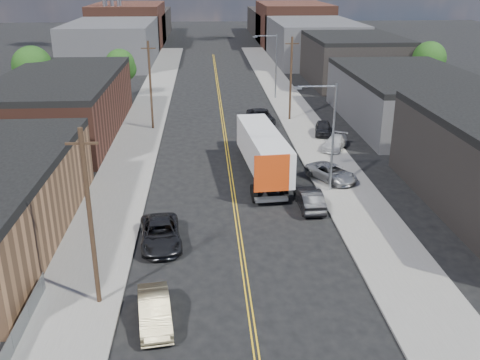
{
  "coord_description": "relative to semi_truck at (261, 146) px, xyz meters",
  "views": [
    {
      "loc": [
        -2.17,
        -15.35,
        16.98
      ],
      "look_at": [
        0.33,
        21.74,
        2.5
      ],
      "focal_mm": 40.0,
      "sensor_mm": 36.0,
      "label": 1
    }
  ],
  "objects": [
    {
      "name": "car_left_b",
      "position": [
        -7.8,
        -22.27,
        -1.63
      ],
      "size": [
        2.21,
        4.75,
        1.51
      ],
      "primitive_type": "imported",
      "rotation": [
        0.0,
        0.0,
        0.14
      ],
      "color": "#7F7453",
      "rests_on": "ground"
    },
    {
      "name": "car_right_lot_a",
      "position": [
        5.83,
        -3.1,
        -1.54
      ],
      "size": [
        4.49,
        5.48,
        1.39
      ],
      "primitive_type": "imported",
      "rotation": [
        0.0,
        0.0,
        0.52
      ],
      "color": "#96979A",
      "rests_on": "sidewalk_right"
    },
    {
      "name": "centerline",
      "position": [
        -2.8,
        14.73,
        -2.38
      ],
      "size": [
        0.32,
        120.0,
        0.01
      ],
      "primitive_type": "cube",
      "color": "gold",
      "rests_on": "ground"
    },
    {
      "name": "utility_pole_right",
      "position": [
        5.4,
        17.73,
        2.75
      ],
      "size": [
        1.6,
        0.26,
        10.0
      ],
      "color": "black",
      "rests_on": "ground"
    },
    {
      "name": "tree_left_far",
      "position": [
        -16.74,
        31.73,
        2.18
      ],
      "size": [
        4.35,
        4.2,
        6.97
      ],
      "color": "black",
      "rests_on": "ground"
    },
    {
      "name": "car_ahead_truck",
      "position": [
        1.7,
        16.4,
        -1.56
      ],
      "size": [
        3.21,
        6.14,
        1.65
      ],
      "primitive_type": "imported",
      "rotation": [
        0.0,
        0.0,
        0.08
      ],
      "color": "black",
      "rests_on": "ground"
    },
    {
      "name": "car_left_c",
      "position": [
        -8.11,
        -13.59,
        -1.61
      ],
      "size": [
        3.21,
        5.88,
        1.56
      ],
      "primitive_type": "imported",
      "rotation": [
        0.0,
        0.0,
        0.11
      ],
      "color": "black",
      "rests_on": "ground"
    },
    {
      "name": "utility_pole_left_near",
      "position": [
        -11.0,
        -20.27,
        2.75
      ],
      "size": [
        1.6,
        0.26,
        10.0
      ],
      "color": "black",
      "rests_on": "ground"
    },
    {
      "name": "streetlight_far",
      "position": [
        4.8,
        29.73,
        2.94
      ],
      "size": [
        3.39,
        0.25,
        9.0
      ],
      "color": "gray",
      "rests_on": "ground"
    },
    {
      "name": "tree_left_mid",
      "position": [
        -26.74,
        24.73,
        3.1
      ],
      "size": [
        5.1,
        5.04,
        8.37
      ],
      "color": "black",
      "rests_on": "ground"
    },
    {
      "name": "skyline_right_b",
      "position": [
        17.2,
        89.73,
        2.61
      ],
      "size": [
        16.0,
        26.0,
        10.0
      ],
      "primitive_type": "cube",
      "color": "#44241B",
      "rests_on": "ground"
    },
    {
      "name": "sidewalk_right",
      "position": [
        6.7,
        14.73,
        -2.31
      ],
      "size": [
        5.0,
        140.0,
        0.15
      ],
      "primitive_type": "cube",
      "color": "slate",
      "rests_on": "ground"
    },
    {
      "name": "skyline_right_a",
      "position": [
        17.2,
        64.73,
        1.61
      ],
      "size": [
        16.0,
        30.0,
        8.0
      ],
      "primitive_type": "cube",
      "color": "#3E3E41",
      "rests_on": "ground"
    },
    {
      "name": "industrial_right_c",
      "position": [
        19.2,
        41.73,
        1.41
      ],
      "size": [
        14.0,
        22.0,
        7.6
      ],
      "color": "black",
      "rests_on": "ground"
    },
    {
      "name": "car_right_lot_b",
      "position": [
        8.2,
        5.67,
        -1.59
      ],
      "size": [
        3.72,
        4.8,
        1.3
      ],
      "primitive_type": "imported",
      "rotation": [
        0.0,
        0.0,
        -0.49
      ],
      "color": "#BBBBBB",
      "rests_on": "sidewalk_right"
    },
    {
      "name": "tree_right_far",
      "position": [
        27.26,
        29.73,
        2.79
      ],
      "size": [
        4.85,
        4.76,
        7.91
      ],
      "color": "black",
      "rests_on": "ground"
    },
    {
      "name": "streetlight_near",
      "position": [
        4.8,
        -5.27,
        2.94
      ],
      "size": [
        3.39,
        0.25,
        9.0
      ],
      "color": "gray",
      "rests_on": "ground"
    },
    {
      "name": "skyline_left_b",
      "position": [
        -22.8,
        89.73,
        2.61
      ],
      "size": [
        16.0,
        26.0,
        10.0
      ],
      "primitive_type": "cube",
      "color": "#44241B",
      "rests_on": "ground"
    },
    {
      "name": "car_right_oncoming",
      "position": [
        2.88,
        -8.43,
        -1.6
      ],
      "size": [
        1.76,
        4.82,
        1.58
      ],
      "primitive_type": "imported",
      "rotation": [
        0.0,
        0.0,
        3.16
      ],
      "color": "black",
      "rests_on": "ground"
    },
    {
      "name": "warehouse_brown",
      "position": [
        -20.8,
        13.73,
        0.91
      ],
      "size": [
        12.0,
        26.0,
        6.6
      ],
      "color": "#44241B",
      "rests_on": "ground"
    },
    {
      "name": "skyline_left_a",
      "position": [
        -22.8,
        64.73,
        1.61
      ],
      "size": [
        16.0,
        30.0,
        8.0
      ],
      "primitive_type": "cube",
      "color": "#3E3E41",
      "rests_on": "ground"
    },
    {
      "name": "car_right_lot_c",
      "position": [
        8.08,
        10.91,
        -1.51
      ],
      "size": [
        2.54,
        4.52,
        1.45
      ],
      "primitive_type": "imported",
      "rotation": [
        0.0,
        0.0,
        -0.2
      ],
      "color": "black",
      "rests_on": "sidewalk_right"
    },
    {
      "name": "ground",
      "position": [
        -2.8,
        29.73,
        -2.39
      ],
      "size": [
        260.0,
        260.0,
        0.0
      ],
      "primitive_type": "plane",
      "color": "black",
      "rests_on": "ground"
    },
    {
      "name": "industrial_right_b",
      "position": [
        19.2,
        15.73,
        0.66
      ],
      "size": [
        14.0,
        24.0,
        6.1
      ],
      "color": "#3E3E41",
      "rests_on": "ground"
    },
    {
      "name": "sidewalk_left",
      "position": [
        -12.3,
        14.73,
        -2.31
      ],
      "size": [
        5.0,
        140.0,
        0.15
      ],
      "primitive_type": "cube",
      "color": "slate",
      "rests_on": "ground"
    },
    {
      "name": "utility_pole_left_far",
      "position": [
        -11.0,
        14.73,
        2.75
      ],
      "size": [
        1.6,
        0.26,
        10.0
      ],
      "color": "black",
      "rests_on": "ground"
    },
    {
      "name": "skyline_right_c",
      "position": [
        17.2,
        109.73,
        1.11
      ],
      "size": [
        16.0,
        40.0,
        7.0
      ],
      "primitive_type": "cube",
      "color": "black",
      "rests_on": "ground"
    },
    {
      "name": "skyline_left_c",
      "position": [
        -22.8,
        109.73,
        1.11
      ],
      "size": [
        16.0,
        40.0,
        7.0
      ],
      "primitive_type": "cube",
      "color": "black",
      "rests_on": "ground"
    },
    {
      "name": "semi_truck",
      "position": [
        0.0,
        0.0,
        0.0
      ],
      "size": [
        3.78,
        16.19,
        4.19
      ],
      "rotation": [
        0.0,
        0.0,
        0.09
      ],
      "color": "silver",
      "rests_on": "ground"
    }
  ]
}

